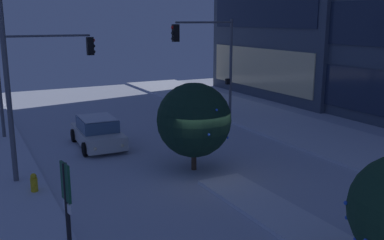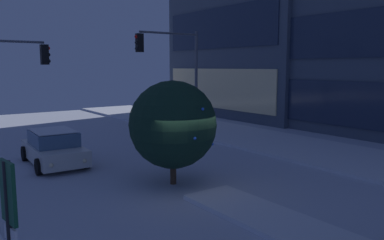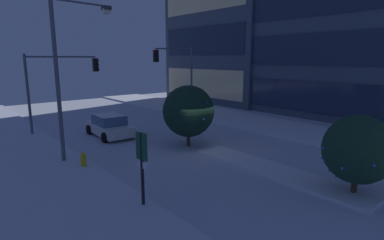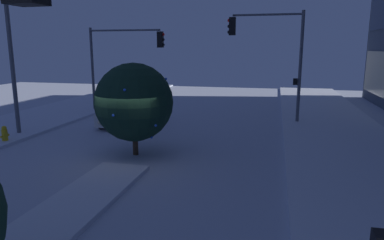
# 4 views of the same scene
# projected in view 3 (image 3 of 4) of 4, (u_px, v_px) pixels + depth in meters

# --- Properties ---
(ground) EXTENTS (52.00, 52.00, 0.00)m
(ground) POSITION_uv_depth(u_px,v_px,m) (194.00, 148.00, 18.53)
(ground) COLOR silver
(curb_strip_near) EXTENTS (52.00, 5.20, 0.14)m
(curb_strip_near) POSITION_uv_depth(u_px,v_px,m) (43.00, 183.00, 13.16)
(curb_strip_near) COLOR silver
(curb_strip_near) RESTS_ON ground
(curb_strip_far) EXTENTS (52.00, 5.20, 0.14)m
(curb_strip_far) POSITION_uv_depth(u_px,v_px,m) (278.00, 127.00, 23.87)
(curb_strip_far) COLOR silver
(curb_strip_far) RESTS_ON ground
(median_strip) EXTENTS (9.00, 1.80, 0.14)m
(median_strip) POSITION_uv_depth(u_px,v_px,m) (274.00, 171.00, 14.51)
(median_strip) COLOR silver
(median_strip) RESTS_ON ground
(office_tower_secondary) EXTENTS (14.37, 9.11, 14.42)m
(office_tower_secondary) POSITION_uv_depth(u_px,v_px,m) (229.00, 42.00, 38.38)
(office_tower_secondary) COLOR #424C5B
(office_tower_secondary) RESTS_ON ground
(car_near) EXTENTS (4.35, 2.21, 1.49)m
(car_near) POSITION_uv_depth(u_px,v_px,m) (109.00, 126.00, 21.14)
(car_near) COLOR silver
(car_near) RESTS_ON ground
(traffic_light_corner_far_left) EXTENTS (0.32, 4.21, 6.26)m
(traffic_light_corner_far_left) POSITION_uv_depth(u_px,v_px,m) (178.00, 70.00, 27.13)
(traffic_light_corner_far_left) COLOR #565960
(traffic_light_corner_far_left) RESTS_ON ground
(traffic_light_corner_near_left) EXTENTS (0.32, 5.24, 5.57)m
(traffic_light_corner_near_left) POSITION_uv_depth(u_px,v_px,m) (60.00, 77.00, 22.02)
(traffic_light_corner_near_left) COLOR #565960
(traffic_light_corner_near_left) RESTS_ON ground
(street_lamp_arched) EXTENTS (0.80, 3.27, 8.15)m
(street_lamp_arched) POSITION_uv_depth(u_px,v_px,m) (72.00, 58.00, 15.44)
(street_lamp_arched) COLOR #565960
(street_lamp_arched) RESTS_ON ground
(fire_hydrant) EXTENTS (0.48, 0.26, 0.82)m
(fire_hydrant) POSITION_uv_depth(u_px,v_px,m) (83.00, 161.00, 14.96)
(fire_hydrant) COLOR gold
(fire_hydrant) RESTS_ON ground
(parking_info_sign) EXTENTS (0.55, 0.13, 2.78)m
(parking_info_sign) POSITION_uv_depth(u_px,v_px,m) (142.00, 161.00, 10.74)
(parking_info_sign) COLOR black
(parking_info_sign) RESTS_ON ground
(decorated_tree_median) EXTENTS (2.68, 2.64, 3.19)m
(decorated_tree_median) POSITION_uv_depth(u_px,v_px,m) (358.00, 150.00, 11.72)
(decorated_tree_median) COLOR #473323
(decorated_tree_median) RESTS_ON ground
(decorated_tree_left_of_median) EXTENTS (3.20, 3.11, 3.71)m
(decorated_tree_left_of_median) POSITION_uv_depth(u_px,v_px,m) (188.00, 111.00, 18.49)
(decorated_tree_left_of_median) COLOR #473323
(decorated_tree_left_of_median) RESTS_ON ground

